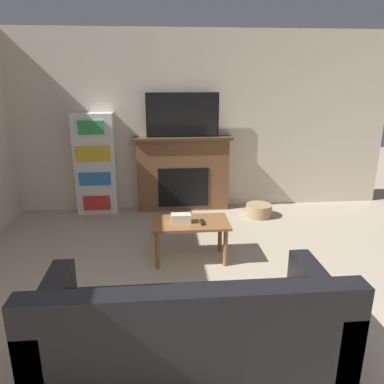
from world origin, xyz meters
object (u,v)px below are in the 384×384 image
object	(u,v)px
tv	(183,115)
storage_basket	(259,210)
fireplace	(183,173)
bookshelf	(95,164)
coffee_table	(190,228)
couch	(189,337)

from	to	relation	value
tv	storage_basket	size ratio (longest dim) A/B	2.80
fireplace	tv	bearing A→B (deg)	-90.00
fireplace	bookshelf	size ratio (longest dim) A/B	0.99
fireplace	storage_basket	bearing A→B (deg)	-21.57
fireplace	coffee_table	distance (m)	1.74
couch	bookshelf	size ratio (longest dim) A/B	1.35
tv	couch	size ratio (longest dim) A/B	0.53
coffee_table	bookshelf	xyz separation A→B (m)	(-1.29, 1.71, 0.37)
bookshelf	couch	bearing A→B (deg)	-71.61
coffee_table	fireplace	bearing A→B (deg)	88.89
fireplace	tv	size ratio (longest dim) A/B	1.39
tv	bookshelf	bearing A→B (deg)	-179.84
coffee_table	couch	bearing A→B (deg)	-95.05
fireplace	bookshelf	xyz separation A→B (m)	(-1.32, -0.02, 0.18)
coffee_table	storage_basket	bearing A→B (deg)	48.19
tv	fireplace	bearing A→B (deg)	90.00
couch	storage_basket	world-z (taller)	couch
couch	coffee_table	distance (m)	1.73
storage_basket	bookshelf	bearing A→B (deg)	170.28
couch	storage_basket	xyz separation A→B (m)	(1.30, 3.01, -0.20)
tv	couch	bearing A→B (deg)	-93.10
tv	bookshelf	xyz separation A→B (m)	(-1.32, -0.00, -0.72)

